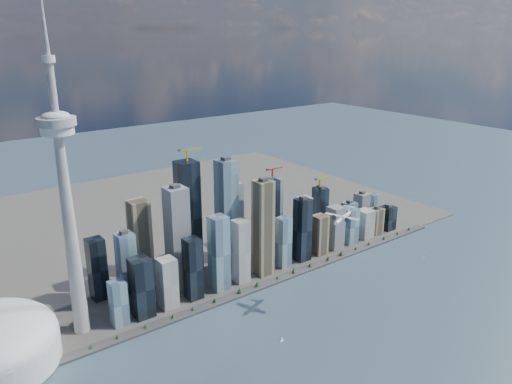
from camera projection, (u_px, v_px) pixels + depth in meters
ground at (343, 356)px, 773.04m from camera, size 4000.00×4000.00×0.00m
seawall at (248, 291)px, 962.09m from camera, size 1100.00×22.00×4.00m
land at (147, 222)px, 1303.67m from camera, size 1400.00×900.00×3.00m
shoreline_trees at (248, 288)px, 959.98m from camera, size 960.53×7.20×8.80m
skyscraper_cluster at (246, 232)px, 1037.53m from camera, size 736.00×142.00×259.98m
needle_tower at (66, 199)px, 763.12m from camera, size 56.00×56.00×550.50m
airplane at (343, 217)px, 862.97m from camera, size 68.08×60.97×17.18m
sailboat_west at (282, 339)px, 810.02m from camera, size 7.70×3.25×10.63m
sailboat_east at (424, 255)px, 1108.87m from camera, size 7.51×4.47×10.67m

